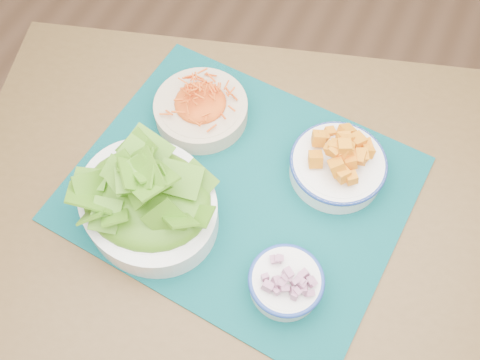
# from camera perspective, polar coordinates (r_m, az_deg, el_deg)

# --- Properties ---
(ground) EXTENTS (4.00, 4.00, 0.00)m
(ground) POSITION_cam_1_polar(r_m,az_deg,el_deg) (1.73, 1.71, -11.35)
(ground) COLOR #9E6E4C
(ground) RESTS_ON ground
(table) EXTENTS (1.33, 1.07, 0.75)m
(table) POSITION_cam_1_polar(r_m,az_deg,el_deg) (1.10, 2.18, -4.84)
(table) COLOR brown
(table) RESTS_ON ground
(placemat) EXTENTS (0.64, 0.54, 0.00)m
(placemat) POSITION_cam_1_polar(r_m,az_deg,el_deg) (1.01, 0.00, -0.87)
(placemat) COLOR #033234
(placemat) RESTS_ON table
(carrot_bowl) EXTENTS (0.24, 0.24, 0.07)m
(carrot_bowl) POSITION_cam_1_polar(r_m,az_deg,el_deg) (1.07, -4.21, 7.82)
(carrot_bowl) COLOR beige
(carrot_bowl) RESTS_ON placemat
(squash_bowl) EXTENTS (0.21, 0.21, 0.09)m
(squash_bowl) POSITION_cam_1_polar(r_m,az_deg,el_deg) (1.01, 10.49, 1.94)
(squash_bowl) COLOR white
(squash_bowl) RESTS_ON placemat
(lettuce_bowl) EXTENTS (0.34, 0.32, 0.13)m
(lettuce_bowl) POSITION_cam_1_polar(r_m,az_deg,el_deg) (0.95, -9.96, -1.83)
(lettuce_bowl) COLOR white
(lettuce_bowl) RESTS_ON placemat
(onion_bowl) EXTENTS (0.15, 0.15, 0.07)m
(onion_bowl) POSITION_cam_1_polar(r_m,az_deg,el_deg) (0.91, 4.94, -10.68)
(onion_bowl) COLOR white
(onion_bowl) RESTS_ON placemat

